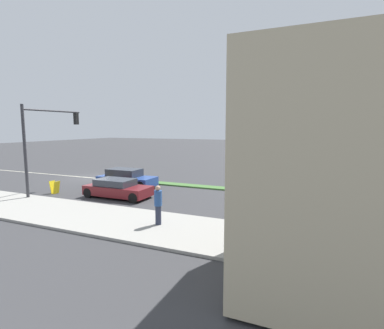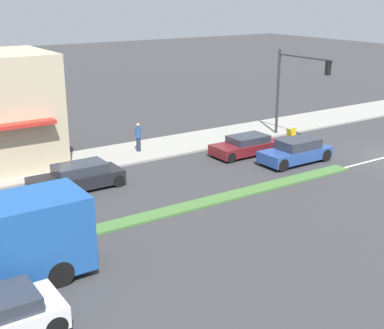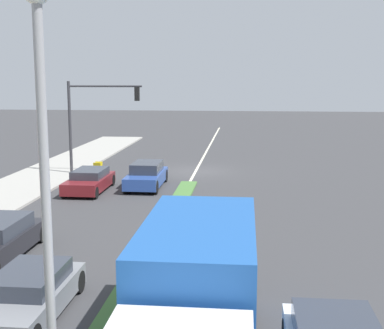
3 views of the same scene
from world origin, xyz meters
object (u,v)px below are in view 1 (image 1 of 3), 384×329
sedan_maroon (118,188)px  coupe_blue (126,179)px  traffic_signal_main (44,134)px  warning_aframe_sign (55,187)px  sedan_dark (297,205)px  pedestrian (158,204)px

sedan_maroon → coupe_blue: (-2.80, -1.36, 0.09)m
traffic_signal_main → coupe_blue: traffic_signal_main is taller
traffic_signal_main → warning_aframe_sign: traffic_signal_main is taller
coupe_blue → sedan_dark: coupe_blue is taller
warning_aframe_sign → sedan_maroon: bearing=100.1°
sedan_dark → traffic_signal_main: bearing=-85.8°
coupe_blue → pedestrian: bearing=44.3°
sedan_maroon → coupe_blue: coupe_blue is taller
sedan_maroon → sedan_dark: size_ratio=0.92×
pedestrian → warning_aframe_sign: size_ratio=2.06×
traffic_signal_main → coupe_blue: size_ratio=1.32×
warning_aframe_sign → sedan_dark: (-0.79, 15.06, 0.19)m
sedan_maroon → coupe_blue: 3.11m
sedan_dark → warning_aframe_sign: bearing=-87.0°
pedestrian → sedan_maroon: pedestrian is taller
traffic_signal_main → pedestrian: bearing=74.6°
pedestrian → coupe_blue: size_ratio=0.41×
traffic_signal_main → sedan_maroon: (-1.12, 4.75, -3.33)m
pedestrian → traffic_signal_main: bearing=-105.4°
traffic_signal_main → sedan_dark: 15.74m
pedestrian → coupe_blue: (-6.65, -6.50, -0.38)m
warning_aframe_sign → sedan_maroon: sedan_maroon is taller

